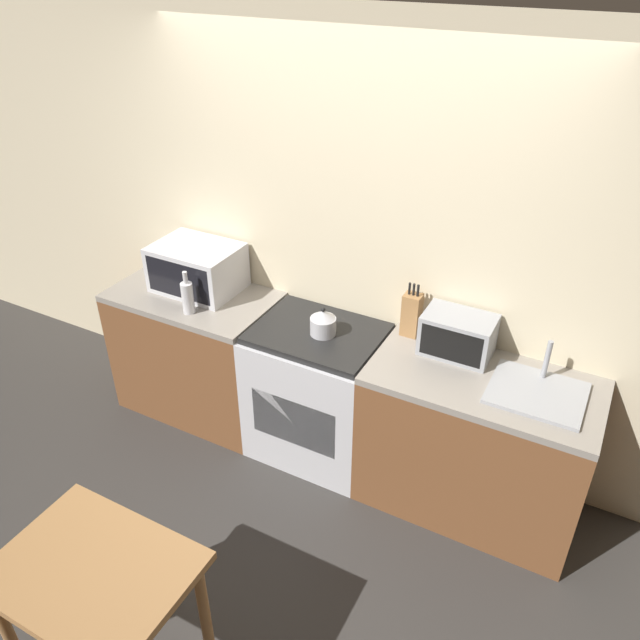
% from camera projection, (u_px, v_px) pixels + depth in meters
% --- Properties ---
extents(ground_plane, '(16.00, 16.00, 0.00)m').
position_uv_depth(ground_plane, '(271.00, 524.00, 3.56)').
color(ground_plane, '#33302D').
extents(wall_back, '(10.00, 0.06, 2.60)m').
position_uv_depth(wall_back, '(355.00, 249.00, 3.65)').
color(wall_back, beige).
rests_on(wall_back, ground_plane).
extents(counter_left_run, '(1.06, 0.62, 0.90)m').
position_uv_depth(counter_left_run, '(199.00, 352.00, 4.24)').
color(counter_left_run, brown).
rests_on(counter_left_run, ground_plane).
extents(counter_right_run, '(1.20, 0.62, 0.90)m').
position_uv_depth(counter_right_run, '(473.00, 444.00, 3.48)').
color(counter_right_run, brown).
rests_on(counter_right_run, ground_plane).
extents(stove_range, '(0.77, 0.62, 0.90)m').
position_uv_depth(stove_range, '(318.00, 392.00, 3.87)').
color(stove_range, silver).
rests_on(stove_range, ground_plane).
extents(kettle, '(0.15, 0.15, 0.18)m').
position_uv_depth(kettle, '(323.00, 323.00, 3.57)').
color(kettle, '#B7B7BC').
rests_on(kettle, stove_range).
extents(microwave, '(0.54, 0.40, 0.30)m').
position_uv_depth(microwave, '(197.00, 268.00, 3.99)').
color(microwave, silver).
rests_on(microwave, counter_left_run).
extents(bottle, '(0.07, 0.07, 0.28)m').
position_uv_depth(bottle, '(188.00, 297.00, 3.75)').
color(bottle, silver).
rests_on(bottle, counter_left_run).
extents(knife_block, '(0.10, 0.09, 0.33)m').
position_uv_depth(knife_block, '(412.00, 314.00, 3.54)').
color(knife_block, '#9E7042').
rests_on(knife_block, counter_right_run).
extents(toaster_oven, '(0.38, 0.25, 0.23)m').
position_uv_depth(toaster_oven, '(458.00, 335.00, 3.38)').
color(toaster_oven, '#999BA0').
rests_on(toaster_oven, counter_right_run).
extents(sink_basin, '(0.47, 0.40, 0.24)m').
position_uv_depth(sink_basin, '(537.00, 391.00, 3.13)').
color(sink_basin, '#999BA0').
rests_on(sink_basin, counter_right_run).
extents(dining_table, '(0.78, 0.59, 0.74)m').
position_uv_depth(dining_table, '(97.00, 587.00, 2.53)').
color(dining_table, '#9E7042').
rests_on(dining_table, ground_plane).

